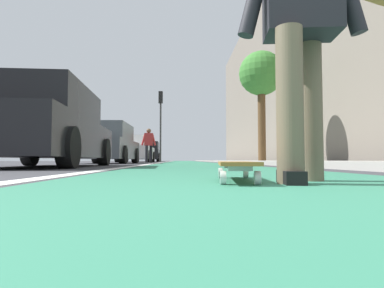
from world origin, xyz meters
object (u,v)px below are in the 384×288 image
Objects in this scene: skater_person at (301,16)px; parked_car_mid at (108,145)px; street_tree_mid at (261,76)px; parked_car_far at (136,150)px; parked_car_end at (147,152)px; traffic_light at (161,114)px; pedestrian_distant at (149,143)px; skateboard at (236,165)px; parked_car_near at (45,129)px.

skater_person reaches higher than parked_car_mid.
skater_person is 0.36× the size of street_tree_mid.
parked_car_end is (5.72, -0.05, -0.00)m from parked_car_far.
street_tree_mid reaches higher than skater_person.
parked_car_end is 0.88× the size of traffic_light.
parked_car_far is 3.25m from pedestrian_distant.
pedestrian_distant reaches higher than skateboard.
parked_car_mid is at bearing 179.06° from parked_car_end.
parked_car_end is (18.56, -0.03, 0.01)m from parked_car_near.
street_tree_mid is (6.85, -5.81, 2.85)m from parked_car_near.
skateboard is at bearing 66.73° from skater_person.
traffic_light reaches higher than skateboard.
parked_car_far is at bearing 0.09° from parked_car_near.
parked_car_near is at bearing 36.14° from skater_person.
skateboard is 10.80m from parked_car_mid.
skater_person is at bearing -171.12° from pedestrian_distant.
traffic_light is at bearing -4.27° from parked_car_near.
parked_car_far is (6.73, -0.15, 0.02)m from parked_car_mid.
pedestrian_distant is (3.66, -1.16, 0.25)m from parked_car_mid.
skateboard is at bearing -175.26° from traffic_light.
traffic_light reaches higher than skater_person.
parked_car_end is 0.93× the size of street_tree_mid.
parked_car_near is at bearing -178.37° from parked_car_mid.
skateboard is 0.18× the size of traffic_light.
traffic_light is (3.06, -1.21, 2.55)m from parked_car_far.
pedestrian_distant is (14.00, 1.87, 0.86)m from skateboard.
parked_car_near is at bearing 139.70° from street_tree_mid.
parked_car_end is at bearing 26.24° from street_tree_mid.
traffic_light is (20.29, 2.02, 2.34)m from skater_person.
street_tree_mid is at bearing -82.97° from parked_car_mid.
street_tree_mid reaches higher than pedestrian_distant.
parked_car_far reaches higher than parked_car_near.
pedestrian_distant is at bearing -161.81° from parked_car_far.
pedestrian_distant is (-6.14, 0.20, -2.32)m from traffic_light.
parked_car_mid is 10.22m from traffic_light.
parked_car_far is (17.23, 3.22, -0.22)m from skater_person.
traffic_light is 1.05× the size of street_tree_mid.
skater_person is 0.36× the size of parked_car_far.
street_tree_mid is (0.74, -5.98, 2.85)m from parked_car_mid.
parked_car_mid is 12.46m from parked_car_end.
parked_car_near is 18.56m from parked_car_end.
traffic_light is 2.88× the size of pedestrian_distant.
parked_car_mid is (10.35, 3.03, 0.60)m from skateboard.
parked_car_end reaches higher than parked_car_mid.
parked_car_near is 9.82m from pedestrian_distant.
skater_person is at bearing -169.40° from parked_car_far.
parked_car_far is at bearing 158.50° from traffic_light.
parked_car_mid is at bearing 16.33° from skateboard.
parked_car_mid is 1.00× the size of parked_car_end.
parked_car_far is at bearing 179.48° from parked_car_end.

